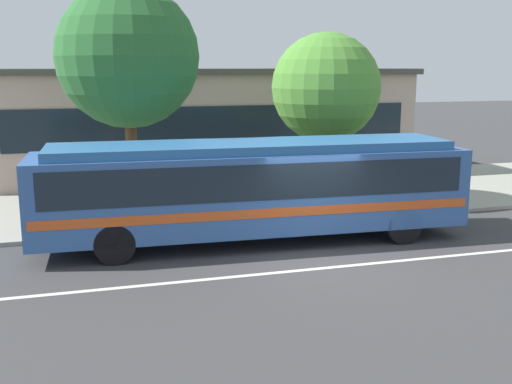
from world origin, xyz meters
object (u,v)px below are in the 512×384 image
(transit_bus, at_px, (253,184))
(pedestrian_walking_along_curb, at_px, (274,180))
(pedestrian_waiting_near_sign, at_px, (118,187))
(pedestrian_standing_by_tree, at_px, (132,189))
(street_tree_near_stop, at_px, (128,57))
(street_tree_mid_block, at_px, (326,88))
(bus_stop_sign, at_px, (397,162))

(transit_bus, height_order, pedestrian_walking_along_curb, transit_bus)
(transit_bus, relative_size, pedestrian_waiting_near_sign, 6.86)
(pedestrian_standing_by_tree, relative_size, street_tree_near_stop, 0.24)
(transit_bus, bearing_deg, pedestrian_waiting_near_sign, 137.00)
(pedestrian_standing_by_tree, distance_m, street_tree_near_stop, 4.02)
(pedestrian_walking_along_curb, xyz_separation_m, street_tree_mid_block, (2.17, 0.98, 2.89))
(pedestrian_waiting_near_sign, bearing_deg, bus_stop_sign, -7.72)
(pedestrian_walking_along_curb, height_order, pedestrian_standing_by_tree, pedestrian_walking_along_curb)
(pedestrian_walking_along_curb, height_order, bus_stop_sign, bus_stop_sign)
(bus_stop_sign, height_order, street_tree_near_stop, street_tree_near_stop)
(transit_bus, distance_m, bus_stop_sign, 5.73)
(pedestrian_walking_along_curb, bearing_deg, street_tree_mid_block, 24.39)
(pedestrian_walking_along_curb, bearing_deg, transit_bus, -116.98)
(transit_bus, distance_m, street_tree_mid_block, 6.01)
(pedestrian_waiting_near_sign, xyz_separation_m, pedestrian_standing_by_tree, (0.39, -0.45, -0.00))
(bus_stop_sign, bearing_deg, street_tree_near_stop, 167.82)
(transit_bus, bearing_deg, pedestrian_standing_by_tree, 137.99)
(transit_bus, distance_m, pedestrian_waiting_near_sign, 4.65)
(pedestrian_walking_along_curb, relative_size, street_tree_near_stop, 0.24)
(pedestrian_standing_by_tree, relative_size, bus_stop_sign, 0.70)
(pedestrian_walking_along_curb, bearing_deg, pedestrian_waiting_near_sign, 179.05)
(pedestrian_walking_along_curb, xyz_separation_m, pedestrian_standing_by_tree, (-4.56, -0.37, 0.00))
(pedestrian_waiting_near_sign, bearing_deg, street_tree_near_stop, 50.23)
(transit_bus, bearing_deg, street_tree_mid_block, 47.37)
(transit_bus, bearing_deg, street_tree_near_stop, 127.56)
(street_tree_mid_block, bearing_deg, pedestrian_waiting_near_sign, -172.78)
(pedestrian_waiting_near_sign, height_order, pedestrian_standing_by_tree, pedestrian_waiting_near_sign)
(street_tree_near_stop, bearing_deg, pedestrian_standing_by_tree, -96.04)
(transit_bus, relative_size, street_tree_near_stop, 1.65)
(pedestrian_standing_by_tree, xyz_separation_m, street_tree_near_stop, (0.11, 1.05, 3.88))
(bus_stop_sign, bearing_deg, street_tree_mid_block, 128.30)
(transit_bus, distance_m, street_tree_near_stop, 5.82)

